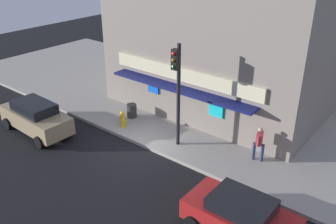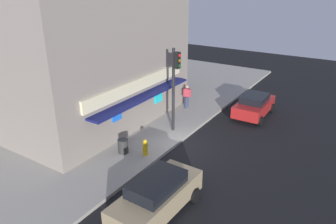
{
  "view_description": "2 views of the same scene",
  "coord_description": "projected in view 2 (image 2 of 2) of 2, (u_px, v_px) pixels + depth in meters",
  "views": [
    {
      "loc": [
        10.88,
        -11.48,
        9.55
      ],
      "look_at": [
        0.15,
        1.9,
        1.3
      ],
      "focal_mm": 39.07,
      "sensor_mm": 36.0,
      "label": 1
    },
    {
      "loc": [
        -14.27,
        -8.45,
        8.95
      ],
      "look_at": [
        0.2,
        0.77,
        1.87
      ],
      "focal_mm": 34.64,
      "sensor_mm": 36.0,
      "label": 2
    }
  ],
  "objects": [
    {
      "name": "ground_plane",
      "position": [
        177.0,
        146.0,
        18.74
      ],
      "size": [
        55.99,
        55.99,
        0.0
      ],
      "primitive_type": "plane",
      "color": "black"
    },
    {
      "name": "corner_building",
      "position": [
        83.0,
        52.0,
        20.92
      ],
      "size": [
        12.1,
        9.64,
        8.74
      ],
      "color": "gray",
      "rests_on": "sidewalk"
    },
    {
      "name": "traffic_light",
      "position": [
        175.0,
        80.0,
        19.01
      ],
      "size": [
        0.32,
        0.58,
        5.13
      ],
      "color": "black",
      "rests_on": "sidewalk"
    },
    {
      "name": "trash_can",
      "position": [
        123.0,
        146.0,
        17.51
      ],
      "size": [
        0.56,
        0.56,
        0.78
      ],
      "primitive_type": "cylinder",
      "color": "#2D2D2D",
      "rests_on": "sidewalk"
    },
    {
      "name": "sidewalk",
      "position": [
        101.0,
        121.0,
        21.69
      ],
      "size": [
        37.33,
        12.02,
        0.18
      ],
      "primitive_type": "cube",
      "color": "#A39E93",
      "rests_on": "ground_plane"
    },
    {
      "name": "parked_car_tan",
      "position": [
        157.0,
        196.0,
        12.97
      ],
      "size": [
        4.5,
        2.05,
        1.74
      ],
      "color": "#9E8966",
      "rests_on": "ground_plane"
    },
    {
      "name": "parked_car_red",
      "position": [
        254.0,
        105.0,
        22.53
      ],
      "size": [
        3.95,
        2.1,
        1.53
      ],
      "color": "#AD1E1E",
      "rests_on": "ground_plane"
    },
    {
      "name": "pedestrian",
      "position": [
        187.0,
        95.0,
        23.45
      ],
      "size": [
        0.57,
        0.6,
        1.69
      ],
      "color": "navy",
      "rests_on": "sidewalk"
    },
    {
      "name": "fire_hydrant",
      "position": [
        145.0,
        147.0,
        17.24
      ],
      "size": [
        0.5,
        0.26,
        0.91
      ],
      "color": "gold",
      "rests_on": "sidewalk"
    }
  ]
}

